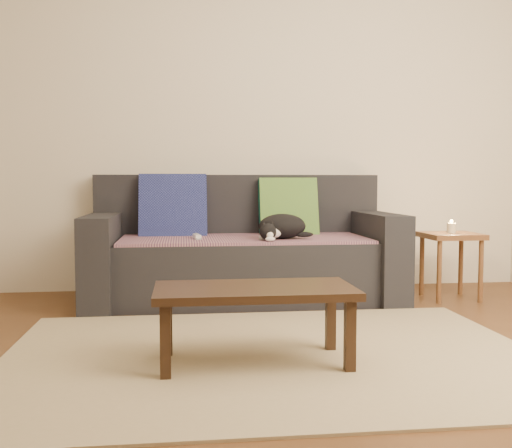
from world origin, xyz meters
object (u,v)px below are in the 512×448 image
Objects in this scene: sofa at (242,255)px; cat at (281,227)px; coffee_table at (255,297)px; side_table at (451,245)px; wii_remote_b at (264,237)px; wii_remote_a at (197,237)px.

sofa is 5.46× the size of cat.
sofa is 1.54m from coffee_table.
wii_remote_b is at bearing -178.12° from side_table.
cat is 0.44× the size of coffee_table.
wii_remote_a is 1.40m from coffee_table.
sofa reaches higher than wii_remote_a.
wii_remote_b is (0.12, -0.23, 0.15)m from sofa.
coffee_table is at bearing -93.70° from sofa.
sofa is 2.38× the size of coffee_table.
wii_remote_b reaches higher than coffee_table.
cat is 2.56× the size of wii_remote_b.
sofa is at bearing 45.10° from wii_remote_b.
cat is 0.13m from wii_remote_b.
side_table reaches higher than coffee_table.
sofa is 0.30m from wii_remote_b.
cat reaches higher than wii_remote_a.
sofa is 0.39m from cat.
wii_remote_a is 1.77m from side_table.
wii_remote_b is 0.17× the size of coffee_table.
sofa reaches higher than cat.
side_table is at bearing -70.38° from wii_remote_b.
sofa is 14.00× the size of wii_remote_a.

